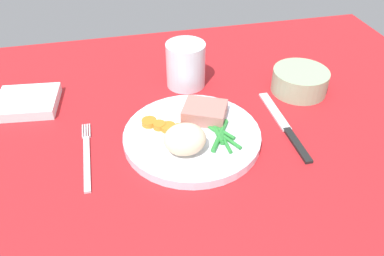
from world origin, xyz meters
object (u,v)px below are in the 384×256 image
at_px(dinner_plate, 192,136).
at_px(salad_bowl, 300,80).
at_px(meat_portion, 205,112).
at_px(water_glass, 186,68).
at_px(fork, 87,155).
at_px(napkin, 27,102).
at_px(knife, 285,126).

xyz_separation_m(dinner_plate, salad_bowl, (0.24, 0.10, 0.02)).
bearing_deg(meat_portion, water_glass, 91.37).
xyz_separation_m(fork, water_glass, (0.20, 0.18, 0.04)).
distance_m(meat_portion, water_glass, 0.14).
bearing_deg(salad_bowl, fork, -165.81).
relative_size(dinner_plate, napkin, 2.08).
height_order(meat_portion, knife, meat_portion).
relative_size(dinner_plate, water_glass, 2.57).
relative_size(water_glass, napkin, 0.81).
height_order(dinner_plate, water_glass, water_glass).
xyz_separation_m(meat_portion, fork, (-0.21, -0.04, -0.03)).
xyz_separation_m(dinner_plate, fork, (-0.18, -0.00, -0.01)).
height_order(water_glass, napkin, water_glass).
bearing_deg(salad_bowl, knife, -125.22).
relative_size(fork, knife, 0.81).
distance_m(meat_portion, fork, 0.21).
bearing_deg(knife, fork, -178.81).
height_order(knife, napkin, napkin).
bearing_deg(meat_portion, napkin, 157.36).
height_order(water_glass, salad_bowl, water_glass).
bearing_deg(salad_bowl, napkin, 173.08).
xyz_separation_m(dinner_plate, meat_portion, (0.03, 0.04, 0.02)).
bearing_deg(meat_portion, fork, -169.30).
bearing_deg(knife, salad_bowl, 56.02).
bearing_deg(salad_bowl, dinner_plate, -156.98).
distance_m(fork, water_glass, 0.28).
xyz_separation_m(dinner_plate, napkin, (-0.28, 0.17, 0.00)).
height_order(fork, napkin, napkin).
xyz_separation_m(knife, water_glass, (-0.14, 0.18, 0.04)).
distance_m(fork, salad_bowl, 0.44).
height_order(fork, salad_bowl, salad_bowl).
bearing_deg(dinner_plate, napkin, 149.34).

